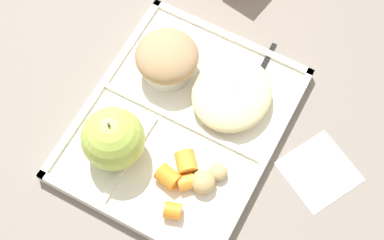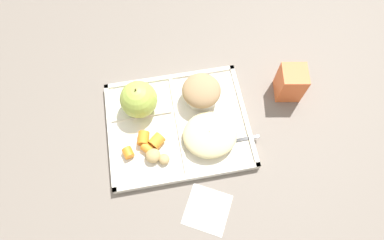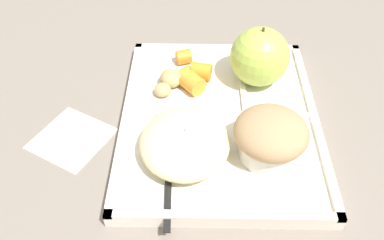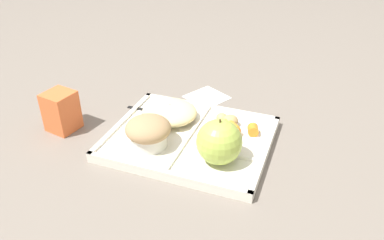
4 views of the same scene
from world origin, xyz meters
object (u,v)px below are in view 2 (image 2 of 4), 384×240
at_px(plastic_fork, 223,143).
at_px(milk_carton, 291,83).
at_px(bran_muffin, 201,92).
at_px(lunch_tray, 178,125).
at_px(green_apple, 139,100).

distance_m(plastic_fork, milk_carton, 0.22).
relative_size(bran_muffin, plastic_fork, 0.62).
bearing_deg(bran_muffin, milk_carton, -2.88).
height_order(lunch_tray, plastic_fork, lunch_tray).
height_order(lunch_tray, milk_carton, milk_carton).
distance_m(lunch_tray, bran_muffin, 0.10).
distance_m(lunch_tray, green_apple, 0.11).
bearing_deg(green_apple, plastic_fork, -35.27).
relative_size(lunch_tray, plastic_fork, 2.22).
xyz_separation_m(lunch_tray, bran_muffin, (0.07, 0.06, 0.04)).
bearing_deg(milk_carton, green_apple, -171.78).
xyz_separation_m(green_apple, bran_muffin, (0.15, -0.00, -0.01)).
bearing_deg(green_apple, lunch_tray, -35.89).
bearing_deg(plastic_fork, green_apple, 144.73).
bearing_deg(plastic_fork, milk_carton, 30.99).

